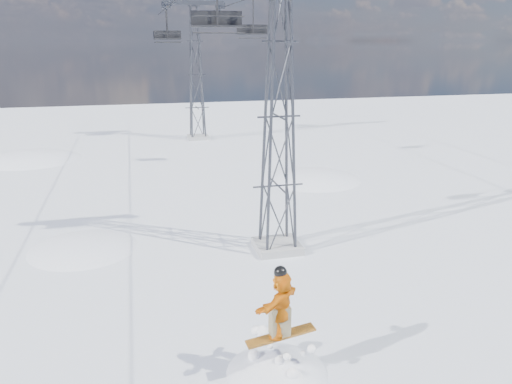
# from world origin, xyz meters

# --- Properties ---
(ground) EXTENTS (120.00, 120.00, 0.00)m
(ground) POSITION_xyz_m (0.00, 0.00, 0.00)
(ground) COLOR white
(ground) RESTS_ON ground
(snow_terrain) EXTENTS (39.00, 37.00, 22.00)m
(snow_terrain) POSITION_xyz_m (-4.77, 21.24, -9.59)
(snow_terrain) COLOR white
(snow_terrain) RESTS_ON ground
(lift_tower_near) EXTENTS (5.20, 1.80, 11.43)m
(lift_tower_near) POSITION_xyz_m (0.80, 8.00, 5.47)
(lift_tower_near) COLOR #999999
(lift_tower_near) RESTS_ON ground
(lift_tower_far) EXTENTS (5.20, 1.80, 11.43)m
(lift_tower_far) POSITION_xyz_m (0.80, 33.00, 5.47)
(lift_tower_far) COLOR #999999
(lift_tower_far) RESTS_ON ground
(lift_chair_near) EXTENTS (1.88, 0.54, 2.34)m
(lift_chair_near) POSITION_xyz_m (-1.40, 8.62, 8.98)
(lift_chair_near) COLOR black
(lift_chair_near) RESTS_ON ground
(lift_chair_mid) EXTENTS (1.97, 0.57, 2.45)m
(lift_chair_mid) POSITION_xyz_m (3.00, 21.43, 8.89)
(lift_chair_mid) COLOR black
(lift_chair_mid) RESTS_ON ground
(lift_chair_far) EXTENTS (2.21, 0.64, 2.74)m
(lift_chair_far) POSITION_xyz_m (-1.40, 34.08, 8.65)
(lift_chair_far) COLOR black
(lift_chair_far) RESTS_ON ground
(lift_chair_extra) EXTENTS (2.17, 0.63, 2.70)m
(lift_chair_extra) POSITION_xyz_m (-1.40, 33.02, 8.69)
(lift_chair_extra) COLOR black
(lift_chair_extra) RESTS_ON ground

